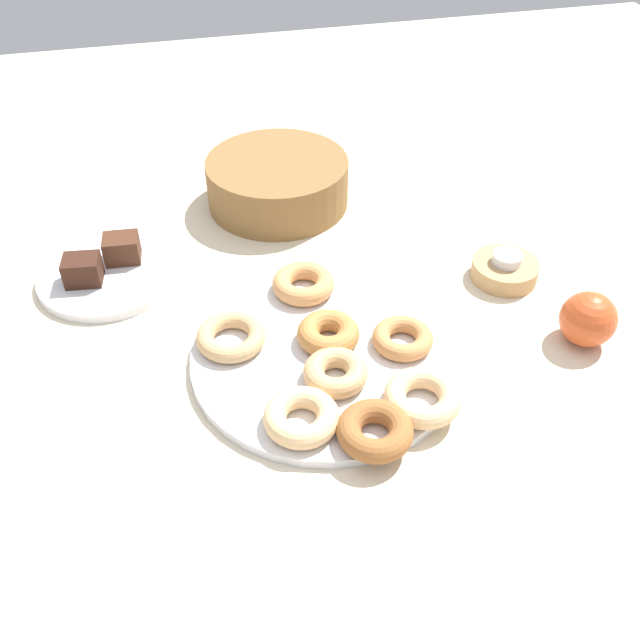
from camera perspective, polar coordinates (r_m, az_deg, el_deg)
The scene contains 17 objects.
ground_plane at distance 0.91m, azimuth 0.44°, elevation -3.28°, with size 2.40×2.40×0.00m, color beige.
donut_plate at distance 0.90m, azimuth 0.45°, elevation -2.97°, with size 0.35×0.35×0.01m, color silver.
donut_0 at distance 0.81m, azimuth -1.52°, elevation -7.90°, with size 0.09×0.09×0.03m, color #EABC84.
donut_1 at distance 0.91m, azimuth -7.24°, elevation -1.37°, with size 0.09×0.09×0.02m, color tan.
donut_2 at distance 0.90m, azimuth 0.67°, elevation -1.10°, with size 0.08×0.08×0.03m, color #BC7A3D.
donut_3 at distance 0.91m, azimuth 6.73°, elevation -1.48°, with size 0.08×0.08×0.02m, color #C6844C.
donut_4 at distance 0.85m, azimuth 1.19°, elevation -4.31°, with size 0.08×0.08×0.03m, color tan.
donut_5 at distance 0.79m, azimuth 4.49°, elevation -8.95°, with size 0.09×0.09×0.03m, color #995B2D.
donut_6 at distance 0.98m, azimuth -1.44°, elevation 2.96°, with size 0.09×0.09×0.03m, color tan.
donut_7 at distance 0.83m, azimuth 8.31°, elevation -6.25°, with size 0.09×0.09×0.03m, color #EABC84.
cake_plate at distance 1.08m, azimuth -16.84°, elevation 3.50°, with size 0.20×0.20×0.01m, color silver.
brownie_near at distance 1.05m, azimuth -18.73°, elevation 3.87°, with size 0.05×0.04×0.04m, color #381E14.
brownie_far at distance 1.08m, azimuth -15.80°, elevation 5.61°, with size 0.05×0.04×0.04m, color #472819.
candle_holder at distance 1.06m, azimuth 14.76°, elevation 3.93°, with size 0.10×0.10×0.03m, color tan.
tealight at distance 1.05m, azimuth 14.95°, elevation 4.86°, with size 0.04×0.04×0.01m, color silver.
basket at distance 1.19m, azimuth -3.46°, elevation 11.10°, with size 0.23×0.23×0.08m, color brown.
apple at distance 0.97m, azimuth 20.95°, elevation 0.07°, with size 0.07×0.07×0.07m, color #CC4C23.
Camera 1 is at (-0.16, -0.63, 0.64)m, focal length 39.40 mm.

